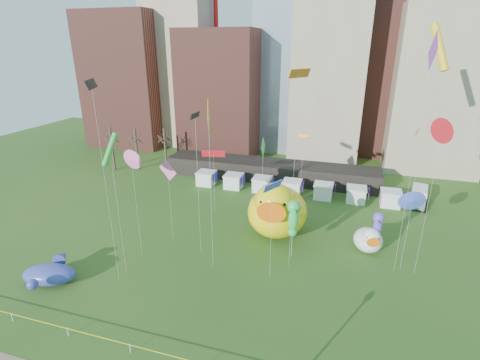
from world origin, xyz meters
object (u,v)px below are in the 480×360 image
(seahorse_green, at_px, (293,216))
(whale_inflatable, at_px, (50,273))
(box_truck, at_px, (419,196))
(big_duck, at_px, (277,210))
(seahorse_purple, at_px, (378,225))
(small_duck, at_px, (369,239))

(seahorse_green, xyz_separation_m, whale_inflatable, (-22.93, -11.95, -4.19))
(whale_inflatable, height_order, box_truck, box_truck)
(seahorse_green, relative_size, box_truck, 1.17)
(big_duck, bearing_deg, whale_inflatable, -144.28)
(big_duck, height_order, box_truck, big_duck)
(seahorse_green, height_order, seahorse_purple, seahorse_green)
(big_duck, xyz_separation_m, whale_inflatable, (-20.22, -16.35, -2.56))
(box_truck, bearing_deg, seahorse_green, -118.08)
(whale_inflatable, bearing_deg, seahorse_purple, 10.80)
(whale_inflatable, bearing_deg, big_duck, 23.95)
(whale_inflatable, distance_m, box_truck, 50.78)
(whale_inflatable, relative_size, box_truck, 1.13)
(seahorse_green, bearing_deg, box_truck, 44.52)
(big_duck, bearing_deg, box_truck, 36.96)
(seahorse_green, distance_m, box_truck, 26.36)
(small_duck, distance_m, whale_inflatable, 35.13)
(seahorse_purple, relative_size, box_truck, 0.87)
(small_duck, height_order, seahorse_purple, seahorse_purple)
(small_duck, xyz_separation_m, seahorse_purple, (0.73, -0.25, 2.14))
(seahorse_green, bearing_deg, big_duck, 114.65)
(whale_inflatable, bearing_deg, seahorse_green, 12.54)
(big_duck, bearing_deg, seahorse_green, -61.62)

